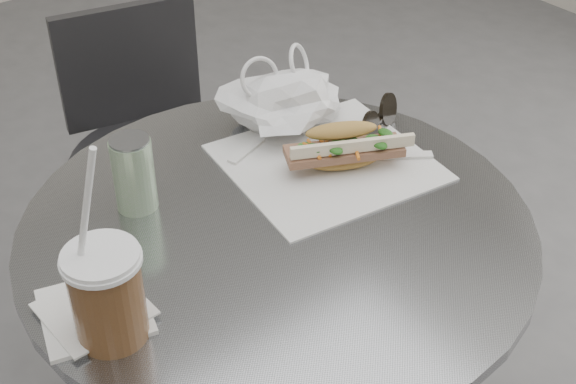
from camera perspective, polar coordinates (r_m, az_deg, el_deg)
cafe_table at (r=1.37m, az=-0.70°, el=-11.16°), size 0.76×0.76×0.74m
chair_far at (r=1.90m, az=-8.97°, el=-0.56°), size 0.41×0.44×0.77m
sandwich_paper at (r=1.30m, az=2.76°, el=2.13°), size 0.34×0.33×0.00m
banh_mi at (r=1.27m, az=3.92°, el=3.21°), size 0.25×0.18×0.08m
iced_coffee at (r=0.99m, az=-12.76°, el=-7.07°), size 0.10×0.10×0.28m
sunglasses at (r=1.38m, az=6.40°, el=5.06°), size 0.13×0.07×0.06m
plastic_bag at (r=1.36m, az=-0.11°, el=6.34°), size 0.24×0.20×0.10m
napkin_stack at (r=1.06m, az=-13.60°, el=-8.22°), size 0.16×0.16×0.01m
drink_can at (r=1.20m, az=-10.92°, el=1.29°), size 0.06×0.06×0.12m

